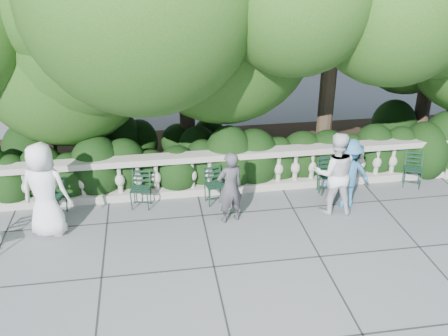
{
  "coord_description": "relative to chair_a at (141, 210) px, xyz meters",
  "views": [
    {
      "loc": [
        -1.46,
        -8.29,
        5.58
      ],
      "look_at": [
        0.0,
        1.0,
        1.0
      ],
      "focal_mm": 40.0,
      "sensor_mm": 36.0,
      "label": 1
    }
  ],
  "objects": [
    {
      "name": "chair_c",
      "position": [
        1.68,
        -0.07,
        0.0
      ],
      "size": [
        0.52,
        0.55,
        0.84
      ],
      "primitive_type": null,
      "rotation": [
        0.0,
        0.0,
        0.17
      ],
      "color": "black",
      "rests_on": "ground"
    },
    {
      "name": "chair_f",
      "position": [
        4.24,
        0.05,
        0.0
      ],
      "size": [
        0.58,
        0.6,
        0.84
      ],
      "primitive_type": null,
      "rotation": [
        0.0,
        0.0,
        -0.36
      ],
      "color": "black",
      "rests_on": "ground"
    },
    {
      "name": "person_woman_grey",
      "position": [
        1.85,
        -0.7,
        0.78
      ],
      "size": [
        0.65,
        0.53,
        1.56
      ],
      "primitive_type": "imported",
      "rotation": [
        0.0,
        0.0,
        3.45
      ],
      "color": "#414146",
      "rests_on": "ground"
    },
    {
      "name": "tree_canopy",
      "position": [
        2.49,
        1.96,
        3.96
      ],
      "size": [
        15.04,
        6.52,
        6.78
      ],
      "color": "#3F3023",
      "rests_on": "ground"
    },
    {
      "name": "chair_b",
      "position": [
        -1.82,
        -0.04,
        0.0
      ],
      "size": [
        0.55,
        0.58,
        0.84
      ],
      "primitive_type": null,
      "rotation": [
        0.0,
        0.0,
        -0.27
      ],
      "color": "black",
      "rests_on": "ground"
    },
    {
      "name": "balustrade",
      "position": [
        1.8,
        0.57,
        0.49
      ],
      "size": [
        12.0,
        0.44,
        1.0
      ],
      "color": "#9E998E",
      "rests_on": "ground"
    },
    {
      "name": "chair_e",
      "position": [
        6.3,
        0.01,
        0.0
      ],
      "size": [
        0.6,
        0.62,
        0.84
      ],
      "primitive_type": null,
      "rotation": [
        0.0,
        0.0,
        -0.42
      ],
      "color": "black",
      "rests_on": "ground"
    },
    {
      "name": "person_older_blue",
      "position": [
        4.45,
        -0.49,
        0.79
      ],
      "size": [
        1.05,
        0.63,
        1.58
      ],
      "primitive_type": "imported",
      "rotation": [
        0.0,
        0.0,
        3.19
      ],
      "color": "teal",
      "rests_on": "ground"
    },
    {
      "name": "ground",
      "position": [
        1.8,
        -1.23,
        0.0
      ],
      "size": [
        90.0,
        90.0,
        0.0
      ],
      "primitive_type": "plane",
      "color": "#57595F",
      "rests_on": "ground"
    },
    {
      "name": "chair_a",
      "position": [
        0.0,
        0.0,
        0.0
      ],
      "size": [
        0.52,
        0.55,
        0.84
      ],
      "primitive_type": null,
      "rotation": [
        0.0,
        0.0,
        -0.19
      ],
      "color": "black",
      "rests_on": "ground"
    },
    {
      "name": "person_businessman",
      "position": [
        -1.77,
        -0.61,
        0.97
      ],
      "size": [
        1.08,
        0.84,
        1.95
      ],
      "primitive_type": "imported",
      "rotation": [
        0.0,
        0.0,
        2.88
      ],
      "color": "white",
      "rests_on": "ground"
    },
    {
      "name": "chair_d",
      "position": [
        4.28,
        0.01,
        0.0
      ],
      "size": [
        0.45,
        0.49,
        0.84
      ],
      "primitive_type": null,
      "rotation": [
        0.0,
        0.0,
        0.02
      ],
      "color": "black",
      "rests_on": "ground"
    },
    {
      "name": "person_casual_man",
      "position": [
        4.08,
        -0.67,
        0.91
      ],
      "size": [
        0.99,
        0.82,
        1.82
      ],
      "primitive_type": "imported",
      "rotation": [
        0.0,
        0.0,
        2.98
      ],
      "color": "silver",
      "rests_on": "ground"
    },
    {
      "name": "shrub_hedge",
      "position": [
        1.8,
        1.77,
        0.0
      ],
      "size": [
        15.0,
        2.6,
        1.7
      ],
      "primitive_type": null,
      "color": "black",
      "rests_on": "ground"
    }
  ]
}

